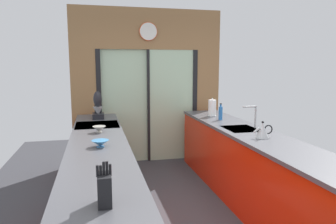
% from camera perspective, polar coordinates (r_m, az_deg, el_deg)
% --- Properties ---
extents(ground_plane, '(5.04, 7.60, 0.02)m').
position_cam_1_polar(ground_plane, '(4.14, 0.89, -16.21)').
color(ground_plane, '#38383D').
extents(back_wall_unit, '(2.64, 0.12, 2.70)m').
position_cam_1_polar(back_wall_unit, '(5.53, -3.67, 6.47)').
color(back_wall_unit, olive).
rests_on(back_wall_unit, ground_plane).
extents(left_counter_run, '(0.62, 3.80, 0.92)m').
position_cam_1_polar(left_counter_run, '(3.42, -12.44, -13.28)').
color(left_counter_run, red).
rests_on(left_counter_run, ground_plane).
extents(right_counter_run, '(0.62, 3.80, 0.92)m').
position_cam_1_polar(right_counter_run, '(4.02, 14.88, -10.03)').
color(right_counter_run, red).
rests_on(right_counter_run, ground_plane).
extents(sink_faucet, '(0.19, 0.02, 0.29)m').
position_cam_1_polar(sink_faucet, '(4.15, 15.43, -0.24)').
color(sink_faucet, '#B7BABC').
rests_on(sink_faucet, right_counter_run).
extents(oven_range, '(0.60, 0.60, 0.92)m').
position_cam_1_polar(oven_range, '(4.48, -12.66, -8.12)').
color(oven_range, '#B7BABC').
rests_on(oven_range, ground_plane).
extents(mixing_bowl_near, '(0.17, 0.17, 0.07)m').
position_cam_1_polar(mixing_bowl_near, '(3.17, -12.33, -5.63)').
color(mixing_bowl_near, teal).
rests_on(mixing_bowl_near, left_counter_run).
extents(mixing_bowl_far, '(0.16, 0.16, 0.08)m').
position_cam_1_polar(mixing_bowl_far, '(3.84, -12.52, -3.09)').
color(mixing_bowl_far, gray).
rests_on(mixing_bowl_far, left_counter_run).
extents(knife_block, '(0.09, 0.14, 0.26)m').
position_cam_1_polar(knife_block, '(1.88, -11.60, -13.67)').
color(knife_block, black).
rests_on(knife_block, left_counter_run).
extents(stand_mixer, '(0.17, 0.27, 0.42)m').
position_cam_1_polar(stand_mixer, '(4.85, -12.76, 0.71)').
color(stand_mixer, black).
rests_on(stand_mixer, left_counter_run).
extents(kettle, '(0.23, 0.15, 0.19)m').
position_cam_1_polar(kettle, '(3.64, 16.98, -3.25)').
color(kettle, '#B7BABC').
rests_on(kettle, right_counter_run).
extents(soap_bottle, '(0.06, 0.06, 0.25)m').
position_cam_1_polar(soap_bottle, '(4.69, 9.62, -0.14)').
color(soap_bottle, '#286BB7').
rests_on(soap_bottle, right_counter_run).
extents(paper_towel_roll, '(0.14, 0.14, 0.29)m').
position_cam_1_polar(paper_towel_roll, '(5.00, 8.11, 0.72)').
color(paper_towel_roll, '#B7BABC').
rests_on(paper_towel_roll, right_counter_run).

